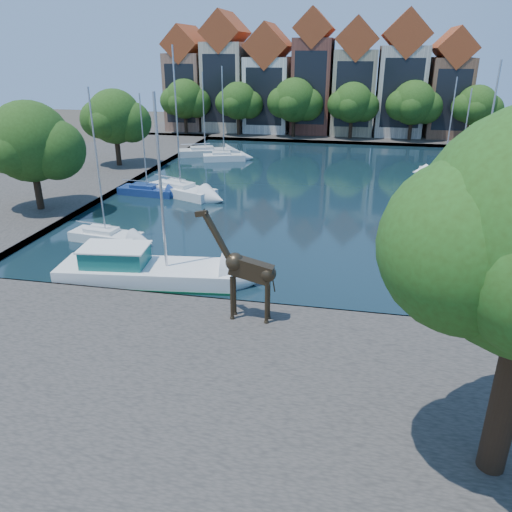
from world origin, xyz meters
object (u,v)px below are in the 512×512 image
(giraffe_statue, at_px, (245,269))
(motorsailer, at_px, (141,268))
(sailboat_right_a, at_px, (489,234))
(sailboat_left_a, at_px, (106,234))

(giraffe_statue, height_order, motorsailer, motorsailer)
(giraffe_statue, height_order, sailboat_right_a, sailboat_right_a)
(giraffe_statue, height_order, sailboat_left_a, sailboat_left_a)
(sailboat_left_a, distance_m, sailboat_right_a, 25.61)
(motorsailer, bearing_deg, sailboat_left_a, 131.90)
(motorsailer, height_order, sailboat_right_a, sailboat_right_a)
(motorsailer, distance_m, sailboat_right_a, 22.67)
(motorsailer, xyz_separation_m, sailboat_left_a, (-4.86, 5.42, -0.26))
(sailboat_left_a, bearing_deg, giraffe_statue, -38.07)
(motorsailer, distance_m, sailboat_left_a, 7.28)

